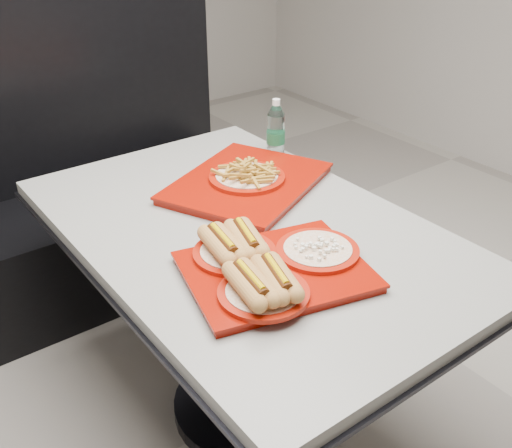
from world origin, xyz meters
TOP-DOWN VIEW (x-y plane):
  - ground at (0.00, 0.00)m, footprint 6.00×6.00m
  - diner_table at (0.00, 0.00)m, footprint 0.92×1.42m
  - booth_bench at (0.00, 1.09)m, footprint 1.30×0.57m
  - tray_near at (-0.11, -0.25)m, footprint 0.52×0.45m
  - tray_far at (0.15, 0.20)m, footprint 0.63×0.58m
  - water_bottle at (0.39, 0.36)m, footprint 0.07×0.07m

SIDE VIEW (x-z plane):
  - ground at x=0.00m, z-range 0.00..0.00m
  - booth_bench at x=0.00m, z-range -0.27..1.08m
  - diner_table at x=0.00m, z-range 0.21..0.96m
  - tray_far at x=0.15m, z-range 0.73..0.83m
  - tray_near at x=-0.11m, z-range 0.74..0.84m
  - water_bottle at x=0.39m, z-range 0.74..0.95m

